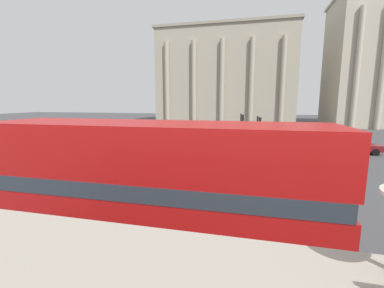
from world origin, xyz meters
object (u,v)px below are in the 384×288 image
object	(u,v)px
traffic_light_near	(176,148)
car_white	(208,159)
pedestrian_grey	(267,131)
double_decker_bus	(155,183)
plaza_building_left	(226,78)
traffic_light_mid	(258,133)
pedestrian_black	(277,134)
car_maroon	(354,146)
pedestrian_olive	(204,134)
traffic_light_far	(241,127)
pedestrian_yellow	(261,140)

from	to	relation	value
traffic_light_near	car_white	xyz separation A→B (m)	(0.89, 4.54, -1.57)
pedestrian_grey	double_decker_bus	bearing A→B (deg)	-164.06
double_decker_bus	car_white	xyz separation A→B (m)	(-0.23, 10.41, -1.57)
plaza_building_left	traffic_light_near	size ratio (longest dim) A/B	8.00
traffic_light_mid	pedestrian_grey	world-z (taller)	traffic_light_mid
pedestrian_grey	pedestrian_black	size ratio (longest dim) A/B	1.10
car_white	pedestrian_black	size ratio (longest dim) A/B	2.54
pedestrian_grey	traffic_light_mid	bearing A→B (deg)	-159.93
plaza_building_left	car_white	xyz separation A→B (m)	(3.00, -39.54, -9.02)
pedestrian_black	car_maroon	bearing A→B (deg)	75.24
traffic_light_mid	pedestrian_olive	world-z (taller)	traffic_light_mid
traffic_light_near	traffic_light_mid	bearing A→B (deg)	57.31
double_decker_bus	car_maroon	distance (m)	22.59
double_decker_bus	car_white	bearing A→B (deg)	87.84
car_white	pedestrian_olive	distance (m)	11.61
double_decker_bus	traffic_light_near	xyz separation A→B (m)	(-1.13, 5.86, 0.01)
plaza_building_left	pedestrian_black	bearing A→B (deg)	-70.80
car_maroon	pedestrian_olive	xyz separation A→B (m)	(-14.54, 2.60, 0.30)
pedestrian_olive	pedestrian_grey	bearing A→B (deg)	2.66
pedestrian_olive	traffic_light_mid	bearing A→B (deg)	-85.99
double_decker_bus	pedestrian_olive	distance (m)	21.95
plaza_building_left	car_maroon	world-z (taller)	plaza_building_left
pedestrian_black	traffic_light_far	bearing A→B (deg)	-2.02
double_decker_bus	pedestrian_black	xyz separation A→B (m)	(5.56, 24.69, -1.32)
car_white	car_maroon	size ratio (longest dim) A/B	1.00
traffic_light_mid	pedestrian_grey	distance (m)	13.65
traffic_light_mid	pedestrian_black	world-z (taller)	traffic_light_mid
plaza_building_left	traffic_light_far	size ratio (longest dim) A/B	7.68
pedestrian_black	pedestrian_grey	bearing A→B (deg)	-115.38
plaza_building_left	pedestrian_grey	size ratio (longest dim) A/B	15.24
pedestrian_olive	car_white	bearing A→B (deg)	-106.15
car_white	traffic_light_mid	bearing A→B (deg)	-123.24
traffic_light_far	double_decker_bus	bearing A→B (deg)	-95.56
plaza_building_left	traffic_light_near	xyz separation A→B (m)	(2.11, -44.08, -7.45)
double_decker_bus	traffic_light_near	bearing A→B (deg)	97.43
traffic_light_far	pedestrian_black	bearing A→B (deg)	61.46
traffic_light_near	pedestrian_black	bearing A→B (deg)	70.44
double_decker_bus	traffic_light_mid	distance (m)	12.92
traffic_light_mid	pedestrian_black	xyz separation A→B (m)	(2.41, 12.16, -1.45)
car_maroon	pedestrian_olive	distance (m)	14.77
traffic_light_mid	pedestrian_black	size ratio (longest dim) A/B	2.21
traffic_light_mid	pedestrian_yellow	xyz separation A→B (m)	(0.45, 5.65, -1.36)
car_white	pedestrian_yellow	distance (m)	8.68
pedestrian_olive	pedestrian_yellow	world-z (taller)	pedestrian_yellow
double_decker_bus	car_maroon	xyz separation A→B (m)	(11.87, 19.15, -1.57)
double_decker_bus	traffic_light_near	distance (m)	5.97
traffic_light_far	traffic_light_mid	bearing A→B (deg)	-74.19
traffic_light_near	car_white	distance (m)	4.89
plaza_building_left	pedestrian_yellow	xyz separation A→B (m)	(6.84, -31.76, -8.68)
plaza_building_left	traffic_light_mid	distance (m)	38.65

